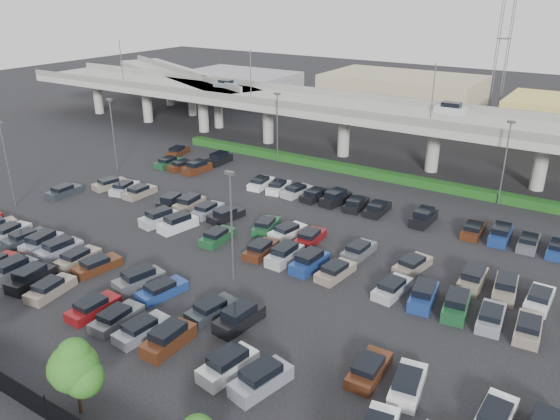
# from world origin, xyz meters

# --- Properties ---
(ground) EXTENTS (280.00, 280.00, 0.00)m
(ground) POSITION_xyz_m (0.00, 0.00, 0.00)
(ground) COLOR black
(overpass) EXTENTS (150.00, 13.00, 15.80)m
(overpass) POSITION_xyz_m (-0.21, 32.01, 6.97)
(overpass) COLOR #97968F
(overpass) RESTS_ON ground
(on_ramp) EXTENTS (50.93, 30.13, 8.80)m
(on_ramp) POSITION_xyz_m (-52.10, 43.05, 6.86)
(on_ramp) COLOR #97968F
(on_ramp) RESTS_ON ground
(hedge) EXTENTS (66.00, 1.60, 1.10)m
(hedge) POSITION_xyz_m (0.00, 25.00, 0.55)
(hedge) COLOR #134214
(hedge) RESTS_ON ground
(fence) EXTENTS (70.00, 0.10, 2.00)m
(fence) POSITION_xyz_m (-0.05, -28.00, 0.90)
(fence) COLOR black
(fence) RESTS_ON ground
(tree_row) EXTENTS (65.07, 3.66, 5.94)m
(tree_row) POSITION_xyz_m (0.70, -26.53, 3.52)
(tree_row) COLOR #332316
(tree_row) RESTS_ON ground
(parked_cars) EXTENTS (63.07, 41.69, 1.67)m
(parked_cars) POSITION_xyz_m (-0.80, -3.66, 0.62)
(parked_cars) COLOR maroon
(parked_cars) RESTS_ON ground
(light_poles) EXTENTS (66.90, 48.38, 10.30)m
(light_poles) POSITION_xyz_m (-4.13, 2.00, 6.24)
(light_poles) COLOR #55555A
(light_poles) RESTS_ON ground
(distant_buildings) EXTENTS (138.00, 24.00, 9.00)m
(distant_buildings) POSITION_xyz_m (12.38, 61.81, 3.74)
(distant_buildings) COLOR gray
(distant_buildings) RESTS_ON ground
(comm_tower) EXTENTS (2.40, 2.40, 30.00)m
(comm_tower) POSITION_xyz_m (4.00, 74.00, 15.61)
(comm_tower) COLOR #55555A
(comm_tower) RESTS_ON ground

